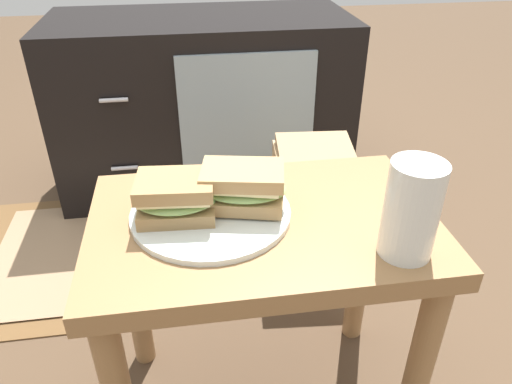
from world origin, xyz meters
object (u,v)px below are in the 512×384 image
Objects in this scene: paper_bag at (311,208)px; beer_glass at (411,212)px; tv_cabinet at (204,104)px; sandwich_back at (243,187)px; plate at (211,213)px; sandwich_front at (176,197)px.

beer_glass is at bearing -91.65° from paper_bag.
tv_cabinet is 0.59m from paper_bag.
sandwich_back is at bearing 147.20° from beer_glass.
tv_cabinet is at bearing 102.44° from beer_glass.
sandwich_front reaches higher than plate.
plate is 0.07m from sandwich_back.
beer_glass is (0.23, -1.06, 0.24)m from tv_cabinet.
beer_glass reaches higher than tv_cabinet.
beer_glass is (0.32, -0.13, 0.03)m from sandwich_front.
tv_cabinet is 6.58× the size of beer_glass.
tv_cabinet is 0.96m from sandwich_front.
paper_bag is at bearing 88.35° from beer_glass.
sandwich_front is at bearing -95.51° from tv_cabinet.
tv_cabinet reaches higher than sandwich_back.
paper_bag is (0.34, 0.41, -0.32)m from sandwich_front.
beer_glass reaches higher than sandwich_back.
paper_bag is at bearing 50.21° from sandwich_front.
sandwich_front is (-0.05, -0.00, 0.04)m from plate.
beer_glass is 0.39× the size of paper_bag.
sandwich_back is (0.05, 0.00, 0.04)m from plate.
tv_cabinet is at bearing 87.73° from plate.
sandwich_back is (0.11, 0.01, 0.00)m from sandwich_front.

